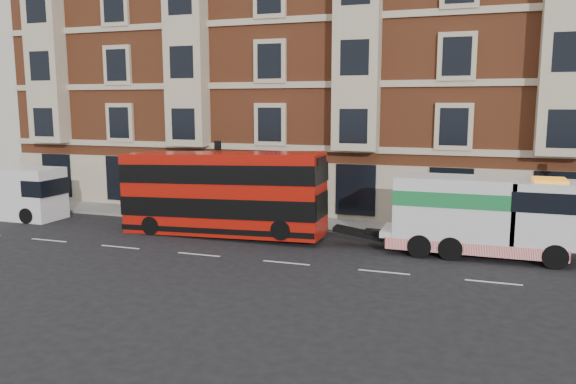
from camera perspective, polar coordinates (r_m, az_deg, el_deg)
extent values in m
plane|color=black|center=(23.18, -0.17, -7.21)|extent=(120.00, 120.00, 0.00)
cube|color=slate|center=(30.14, 4.45, -3.30)|extent=(90.00, 3.00, 0.15)
cube|color=brown|center=(36.78, 8.35, 12.82)|extent=(45.00, 12.00, 18.00)
cylinder|color=black|center=(30.60, -7.07, 0.79)|extent=(0.14, 0.14, 4.00)
cube|color=black|center=(30.38, -7.15, 4.72)|extent=(0.35, 0.15, 0.50)
cube|color=#AA1209|center=(27.70, -6.72, -0.11)|extent=(10.11, 2.26, 3.97)
cube|color=black|center=(27.80, -6.70, -1.31)|extent=(10.15, 2.32, 0.95)
cube|color=black|center=(27.56, -6.76, 2.02)|extent=(10.15, 2.32, 0.90)
cylinder|color=black|center=(28.77, -13.73, -3.32)|extent=(0.94, 0.29, 0.94)
cylinder|color=black|center=(30.47, -11.69, -2.57)|extent=(0.94, 0.29, 0.94)
cylinder|color=black|center=(25.74, -0.71, -3.87)|extent=(0.94, 0.29, 0.94)
cylinder|color=black|center=(27.63, 0.69, -2.99)|extent=(0.94, 0.29, 0.94)
cube|color=silver|center=(25.32, 18.77, -4.30)|extent=(8.12, 2.08, 0.27)
cube|color=silver|center=(25.25, 24.85, -1.97)|extent=(2.89, 2.26, 2.62)
cube|color=silver|center=(25.10, 16.44, -1.46)|extent=(4.87, 2.26, 2.62)
cube|color=#197136|center=(25.02, 16.48, -0.45)|extent=(4.92, 2.30, 0.63)
cube|color=red|center=(25.39, 18.33, -4.97)|extent=(7.22, 2.32, 0.50)
cylinder|color=black|center=(24.61, 25.49, -5.94)|extent=(0.99, 0.32, 0.99)
cylinder|color=black|center=(26.58, 24.99, -4.85)|extent=(0.99, 0.32, 0.99)
cylinder|color=black|center=(24.43, 16.17, -5.52)|extent=(0.99, 0.36, 0.99)
cylinder|color=black|center=(26.41, 16.38, -4.46)|extent=(0.99, 0.36, 0.99)
cylinder|color=black|center=(24.51, 13.21, -5.36)|extent=(0.99, 0.36, 0.99)
cylinder|color=black|center=(26.48, 13.65, -4.31)|extent=(0.99, 0.36, 0.99)
cube|color=silver|center=(35.56, -26.02, -0.05)|extent=(5.60, 2.24, 2.91)
cylinder|color=black|center=(37.71, -26.72, -1.22)|extent=(0.85, 0.28, 0.85)
cylinder|color=black|center=(33.73, -24.99, -2.20)|extent=(0.85, 0.28, 0.85)
cylinder|color=black|center=(35.27, -22.62, -1.59)|extent=(0.85, 0.28, 0.85)
imported|color=black|center=(30.73, -7.04, -1.32)|extent=(0.75, 0.71, 1.72)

